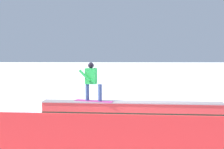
{
  "coord_description": "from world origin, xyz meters",
  "views": [
    {
      "loc": [
        0.5,
        9.87,
        2.36
      ],
      "look_at": [
        0.71,
        0.96,
        1.66
      ],
      "focal_mm": 43.33,
      "sensor_mm": 36.0,
      "label": 1
    }
  ],
  "objects": [
    {
      "name": "ground_plane",
      "position": [
        0.0,
        0.0,
        0.0
      ],
      "size": [
        120.0,
        120.0,
        0.0
      ],
      "primitive_type": "plane",
      "color": "white"
    },
    {
      "name": "safety_fence",
      "position": [
        0.0,
        4.75,
        0.59
      ],
      "size": [
        12.53,
        0.78,
        1.18
      ],
      "primitive_type": "cube",
      "rotation": [
        0.0,
        0.0,
        -0.06
      ],
      "color": "red",
      "rests_on": "ground_plane"
    },
    {
      "name": "grind_box",
      "position": [
        0.0,
        0.0,
        0.26
      ],
      "size": [
        6.69,
        0.88,
        0.58
      ],
      "color": "red",
      "rests_on": "ground_plane"
    },
    {
      "name": "snowboarder",
      "position": [
        1.49,
        -0.1,
        1.36
      ],
      "size": [
        1.5,
        0.72,
        1.45
      ],
      "color": "#B22F82",
      "rests_on": "grind_box"
    }
  ]
}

